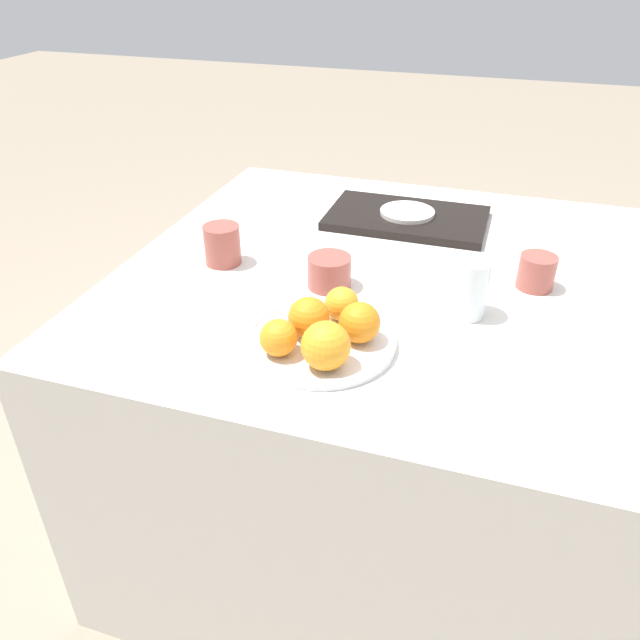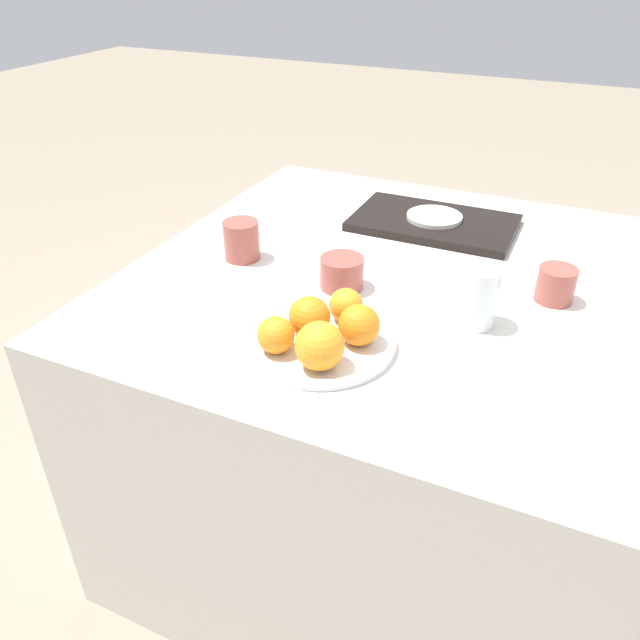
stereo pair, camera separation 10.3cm
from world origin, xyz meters
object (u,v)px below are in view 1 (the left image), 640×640
object	(u,v)px
side_plate	(407,212)
cup_1	(222,245)
fruit_platter	(320,340)
cup_3	(329,272)
orange_1	(360,323)
orange_2	(278,338)
water_glass	(468,288)
serving_tray	(407,218)
orange_4	(326,346)
orange_0	(309,318)
cup_0	(537,272)
orange_3	(342,304)

from	to	relation	value
side_plate	cup_1	world-z (taller)	cup_1
fruit_platter	cup_3	world-z (taller)	cup_3
orange_1	orange_2	bearing A→B (deg)	-145.56
water_glass	side_plate	distance (m)	0.43
serving_tray	orange_1	bearing A→B (deg)	-87.29
cup_3	cup_1	bearing A→B (deg)	172.83
orange_1	orange_4	world-z (taller)	orange_4
orange_0	side_plate	xyz separation A→B (m)	(0.06, 0.57, -0.02)
side_plate	cup_0	size ratio (longest dim) A/B	1.82
orange_0	orange_2	size ratio (longest dim) A/B	1.15
orange_1	side_plate	distance (m)	0.56
side_plate	cup_0	bearing A→B (deg)	-39.04
fruit_platter	side_plate	world-z (taller)	side_plate
fruit_platter	water_glass	distance (m)	0.29
orange_1	cup_3	xyz separation A→B (m)	(-0.11, 0.19, -0.02)
cup_0	cup_3	world-z (taller)	cup_0
orange_2	side_plate	distance (m)	0.64
orange_0	water_glass	size ratio (longest dim) A/B	0.65
serving_tray	water_glass	bearing A→B (deg)	-64.69
water_glass	cup_1	distance (m)	0.52
fruit_platter	orange_4	size ratio (longest dim) A/B	3.29
cup_0	orange_3	bearing A→B (deg)	-142.25
orange_4	side_plate	xyz separation A→B (m)	(0.00, 0.64, -0.03)
fruit_platter	water_glass	size ratio (longest dim) A/B	2.36
cup_3	serving_tray	bearing A→B (deg)	77.09
water_glass	cup_0	size ratio (longest dim) A/B	1.53
orange_1	cup_1	world-z (taller)	same
side_plate	cup_3	size ratio (longest dim) A/B	1.52
orange_3	orange_4	xyz separation A→B (m)	(0.02, -0.15, 0.01)
orange_3	cup_1	distance (m)	0.35
serving_tray	cup_3	bearing A→B (deg)	-102.91
orange_1	serving_tray	distance (m)	0.56
cup_3	orange_1	bearing A→B (deg)	-59.73
orange_1	orange_2	distance (m)	0.14
orange_1	cup_1	xyz separation A→B (m)	(-0.35, 0.22, -0.01)
orange_3	cup_3	size ratio (longest dim) A/B	0.71
orange_0	orange_1	xyz separation A→B (m)	(0.08, 0.01, -0.00)
fruit_platter	cup_1	size ratio (longest dim) A/B	3.10
orange_3	cup_0	bearing A→B (deg)	37.75
side_plate	cup_3	bearing A→B (deg)	-102.91
water_glass	side_plate	size ratio (longest dim) A/B	0.84
orange_0	cup_1	distance (m)	0.36
water_glass	side_plate	world-z (taller)	water_glass
orange_4	side_plate	world-z (taller)	orange_4
orange_0	orange_1	bearing A→B (deg)	8.45
orange_0	cup_0	bearing A→B (deg)	41.63
cup_0	water_glass	bearing A→B (deg)	-129.11
orange_3	fruit_platter	bearing A→B (deg)	-103.18
fruit_platter	orange_1	distance (m)	0.08
orange_1	cup_1	distance (m)	0.42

